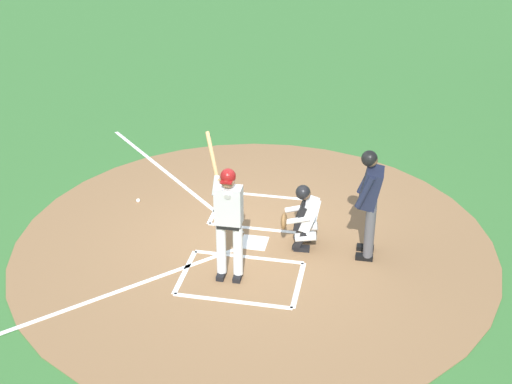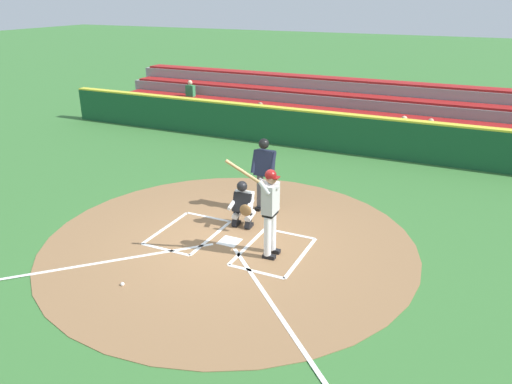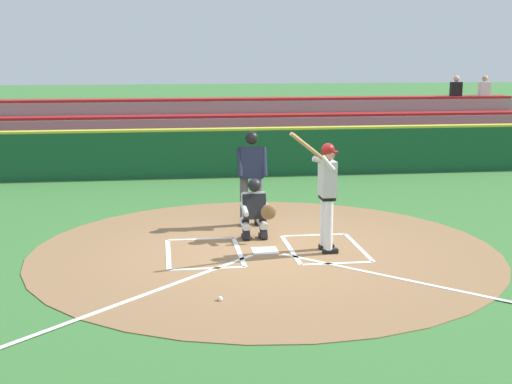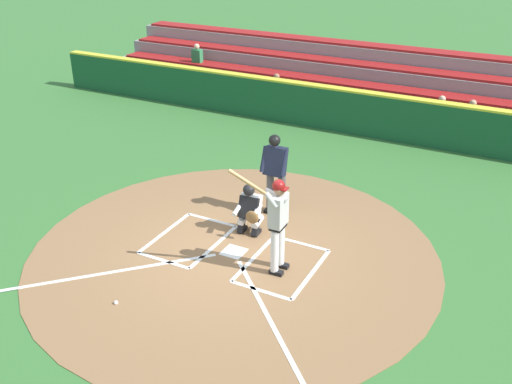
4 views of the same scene
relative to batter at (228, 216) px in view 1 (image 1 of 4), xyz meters
name	(u,v)px [view 1 (image 1 of 4)]	position (x,y,z in m)	size (l,w,h in m)	color
ground_plane	(254,243)	(1.02, -0.19, -1.10)	(120.00, 120.00, 0.00)	#387033
dirt_circle	(254,243)	(1.02, -0.19, -1.09)	(8.00, 8.00, 0.01)	olive
home_plate_and_chalk	(203,237)	(1.02, 0.69, -1.08)	(7.93, 4.91, 0.01)	white
batter	(228,216)	(0.00, 0.00, 0.00)	(0.92, 0.72, 2.13)	white
catcher	(303,216)	(1.09, -0.99, -0.51)	(0.61, 0.61, 1.13)	black
plate_umpire	(370,197)	(1.02, -2.03, -0.02)	(0.58, 0.41, 1.86)	#4C4C51
baseball	(138,200)	(2.00, 2.19, -1.06)	(0.07, 0.07, 0.07)	white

